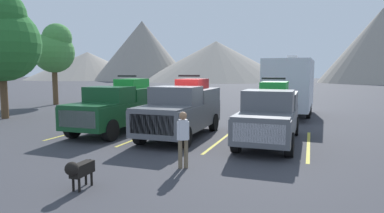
{
  "coord_description": "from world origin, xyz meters",
  "views": [
    {
      "loc": [
        5.06,
        -13.21,
        2.82
      ],
      "look_at": [
        0.0,
        1.07,
        1.2
      ],
      "focal_mm": 31.31,
      "sensor_mm": 36.0,
      "label": 1
    }
  ],
  "objects_px": {
    "pickup_truck_b": "(183,109)",
    "camper_trailer_a": "(290,84)",
    "person_a": "(183,136)",
    "dog": "(79,170)",
    "pickup_truck_a": "(119,106)",
    "pickup_truck_c": "(270,113)"
  },
  "relations": [
    {
      "from": "pickup_truck_b",
      "to": "person_a",
      "type": "xyz_separation_m",
      "value": [
        1.77,
        -4.52,
        -0.24
      ]
    },
    {
      "from": "pickup_truck_c",
      "to": "pickup_truck_b",
      "type": "bearing_deg",
      "value": -178.86
    },
    {
      "from": "pickup_truck_a",
      "to": "pickup_truck_b",
      "type": "xyz_separation_m",
      "value": [
        3.26,
        -0.13,
        0.0
      ]
    },
    {
      "from": "pickup_truck_b",
      "to": "person_a",
      "type": "relative_size",
      "value": 3.37
    },
    {
      "from": "dog",
      "to": "pickup_truck_b",
      "type": "bearing_deg",
      "value": 90.71
    },
    {
      "from": "pickup_truck_b",
      "to": "camper_trailer_a",
      "type": "bearing_deg",
      "value": 64.51
    },
    {
      "from": "pickup_truck_a",
      "to": "pickup_truck_b",
      "type": "height_order",
      "value": "pickup_truck_b"
    },
    {
      "from": "pickup_truck_b",
      "to": "pickup_truck_c",
      "type": "xyz_separation_m",
      "value": [
        3.71,
        0.07,
        -0.04
      ]
    },
    {
      "from": "person_a",
      "to": "dog",
      "type": "xyz_separation_m",
      "value": [
        -1.68,
        -2.52,
        -0.45
      ]
    },
    {
      "from": "pickup_truck_c",
      "to": "camper_trailer_a",
      "type": "bearing_deg",
      "value": 88.24
    },
    {
      "from": "pickup_truck_a",
      "to": "camper_trailer_a",
      "type": "xyz_separation_m",
      "value": [
        7.22,
        8.19,
        0.81
      ]
    },
    {
      "from": "camper_trailer_a",
      "to": "person_a",
      "type": "bearing_deg",
      "value": -99.73
    },
    {
      "from": "person_a",
      "to": "pickup_truck_a",
      "type": "bearing_deg",
      "value": 137.2
    },
    {
      "from": "pickup_truck_b",
      "to": "pickup_truck_c",
      "type": "relative_size",
      "value": 0.96
    },
    {
      "from": "camper_trailer_a",
      "to": "person_a",
      "type": "distance_m",
      "value": 13.07
    },
    {
      "from": "pickup_truck_b",
      "to": "camper_trailer_a",
      "type": "relative_size",
      "value": 0.73
    },
    {
      "from": "camper_trailer_a",
      "to": "dog",
      "type": "height_order",
      "value": "camper_trailer_a"
    },
    {
      "from": "person_a",
      "to": "dog",
      "type": "bearing_deg",
      "value": -123.68
    },
    {
      "from": "pickup_truck_b",
      "to": "pickup_truck_a",
      "type": "bearing_deg",
      "value": 177.69
    },
    {
      "from": "pickup_truck_a",
      "to": "dog",
      "type": "xyz_separation_m",
      "value": [
        3.34,
        -7.17,
        -0.69
      ]
    },
    {
      "from": "pickup_truck_a",
      "to": "pickup_truck_c",
      "type": "height_order",
      "value": "pickup_truck_a"
    },
    {
      "from": "pickup_truck_b",
      "to": "camper_trailer_a",
      "type": "xyz_separation_m",
      "value": [
        3.97,
        8.32,
        0.81
      ]
    }
  ]
}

